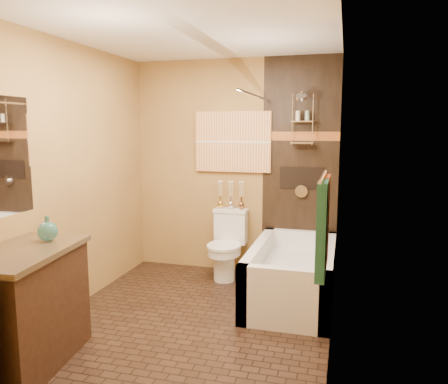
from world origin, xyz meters
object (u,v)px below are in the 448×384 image
(sunset_painting, at_px, (233,142))
(toilet, at_px, (227,244))
(vanity, at_px, (22,308))
(bathtub, at_px, (292,278))

(sunset_painting, xyz_separation_m, toilet, (-0.00, -0.26, -1.16))
(vanity, bearing_deg, sunset_painting, 63.09)
(bathtub, xyz_separation_m, vanity, (-1.72, -1.75, 0.21))
(sunset_painting, distance_m, vanity, 2.87)
(sunset_painting, distance_m, bathtub, 1.71)
(bathtub, distance_m, toilet, 0.95)
(bathtub, bearing_deg, toilet, 149.92)
(bathtub, height_order, vanity, vanity)
(sunset_painting, bearing_deg, toilet, -90.00)
(bathtub, relative_size, toilet, 1.95)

